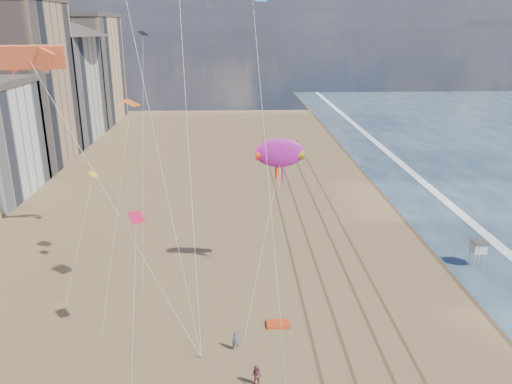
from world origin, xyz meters
TOP-DOWN VIEW (x-y plane):
  - wet_sand at (19.00, 40.00)m, footprint 260.00×260.00m
  - foam at (23.20, 40.00)m, footprint 260.00×260.00m
  - tracks at (2.55, 30.00)m, footprint 7.68×120.00m
  - lifeguard_stand at (18.14, 28.59)m, footprint 1.59×1.59m
  - grounded_kite at (-3.78, 18.47)m, footprint 1.95×1.25m
  - show_kite at (-3.09, 27.09)m, footprint 4.57×5.89m
  - kite_flyer_a at (-7.39, 15.21)m, footprint 0.61×0.41m
  - kite_flyer_b at (-5.90, 11.00)m, footprint 1.02×0.94m
  - small_kites at (-12.68, 21.98)m, footprint 16.65×18.72m

SIDE VIEW (x-z plane):
  - wet_sand at x=19.00m, z-range 0.00..0.00m
  - foam at x=23.20m, z-range 0.00..0.00m
  - tracks at x=2.55m, z-range 0.00..0.01m
  - grounded_kite at x=-3.78m, z-range 0.00..0.22m
  - kite_flyer_a at x=-7.39m, z-range 0.00..1.65m
  - kite_flyer_b at x=-5.90m, z-range 0.00..1.69m
  - lifeguard_stand at x=18.14m, z-range 0.78..3.65m
  - show_kite at x=-3.09m, z-range 4.63..21.22m
  - small_kites at x=-12.68m, z-range 11.66..27.81m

